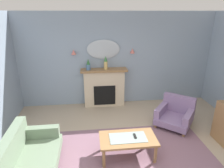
{
  "coord_description": "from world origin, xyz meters",
  "views": [
    {
      "loc": [
        -0.82,
        -2.72,
        2.73
      ],
      "look_at": [
        -0.3,
        1.72,
        1.07
      ],
      "focal_mm": 31.24,
      "sensor_mm": 36.0,
      "label": 1
    }
  ],
  "objects_px": {
    "wall_sconce_right": "(132,51)",
    "wall_mirror": "(103,49)",
    "mantel_vase_right": "(88,65)",
    "coffee_table": "(128,140)",
    "floral_couch": "(24,163)",
    "mantel_vase_centre": "(106,63)",
    "armchair_by_coffee_table": "(175,114)",
    "fireplace": "(104,88)",
    "wall_sconce_left": "(74,52)",
    "tv_remote": "(135,136)"
  },
  "relations": [
    {
      "from": "wall_mirror",
      "to": "floral_couch",
      "type": "bearing_deg",
      "value": -119.16
    },
    {
      "from": "fireplace",
      "to": "coffee_table",
      "type": "height_order",
      "value": "fireplace"
    },
    {
      "from": "wall_mirror",
      "to": "wall_sconce_right",
      "type": "distance_m",
      "value": 0.85
    },
    {
      "from": "fireplace",
      "to": "wall_sconce_right",
      "type": "xyz_separation_m",
      "value": [
        0.85,
        0.09,
        1.09
      ]
    },
    {
      "from": "fireplace",
      "to": "mantel_vase_right",
      "type": "distance_m",
      "value": 0.86
    },
    {
      "from": "fireplace",
      "to": "wall_sconce_right",
      "type": "distance_m",
      "value": 1.38
    },
    {
      "from": "wall_sconce_left",
      "to": "armchair_by_coffee_table",
      "type": "bearing_deg",
      "value": -28.89
    },
    {
      "from": "armchair_by_coffee_table",
      "to": "mantel_vase_centre",
      "type": "bearing_deg",
      "value": 142.09
    },
    {
      "from": "coffee_table",
      "to": "tv_remote",
      "type": "xyz_separation_m",
      "value": [
        0.14,
        0.02,
        0.07
      ]
    },
    {
      "from": "mantel_vase_right",
      "to": "wall_sconce_right",
      "type": "bearing_deg",
      "value": 5.27
    },
    {
      "from": "mantel_vase_right",
      "to": "wall_mirror",
      "type": "height_order",
      "value": "wall_mirror"
    },
    {
      "from": "tv_remote",
      "to": "armchair_by_coffee_table",
      "type": "distance_m",
      "value": 1.66
    },
    {
      "from": "wall_sconce_left",
      "to": "coffee_table",
      "type": "bearing_deg",
      "value": -65.41
    },
    {
      "from": "floral_couch",
      "to": "armchair_by_coffee_table",
      "type": "relative_size",
      "value": 1.51
    },
    {
      "from": "tv_remote",
      "to": "fireplace",
      "type": "bearing_deg",
      "value": 99.96
    },
    {
      "from": "mantel_vase_right",
      "to": "wall_sconce_right",
      "type": "height_order",
      "value": "wall_sconce_right"
    },
    {
      "from": "wall_mirror",
      "to": "tv_remote",
      "type": "height_order",
      "value": "wall_mirror"
    },
    {
      "from": "mantel_vase_right",
      "to": "wall_mirror",
      "type": "distance_m",
      "value": 0.63
    },
    {
      "from": "tv_remote",
      "to": "mantel_vase_centre",
      "type": "bearing_deg",
      "value": 98.88
    },
    {
      "from": "wall_mirror",
      "to": "wall_sconce_left",
      "type": "bearing_deg",
      "value": -176.63
    },
    {
      "from": "wall_mirror",
      "to": "floral_couch",
      "type": "relative_size",
      "value": 0.56
    },
    {
      "from": "mantel_vase_centre",
      "to": "wall_mirror",
      "type": "xyz_separation_m",
      "value": [
        -0.05,
        0.17,
        0.36
      ]
    },
    {
      "from": "wall_mirror",
      "to": "wall_sconce_right",
      "type": "height_order",
      "value": "wall_mirror"
    },
    {
      "from": "floral_couch",
      "to": "armchair_by_coffee_table",
      "type": "height_order",
      "value": "floral_couch"
    },
    {
      "from": "mantel_vase_centre",
      "to": "wall_mirror",
      "type": "relative_size",
      "value": 0.41
    },
    {
      "from": "tv_remote",
      "to": "floral_couch",
      "type": "relative_size",
      "value": 0.09
    },
    {
      "from": "wall_sconce_left",
      "to": "armchair_by_coffee_table",
      "type": "relative_size",
      "value": 0.12
    },
    {
      "from": "wall_sconce_right",
      "to": "coffee_table",
      "type": "relative_size",
      "value": 0.13
    },
    {
      "from": "wall_sconce_right",
      "to": "armchair_by_coffee_table",
      "type": "bearing_deg",
      "value": -58.7
    },
    {
      "from": "wall_sconce_left",
      "to": "armchair_by_coffee_table",
      "type": "distance_m",
      "value": 3.22
    },
    {
      "from": "tv_remote",
      "to": "wall_mirror",
      "type": "bearing_deg",
      "value": 99.41
    },
    {
      "from": "tv_remote",
      "to": "mantel_vase_right",
      "type": "bearing_deg",
      "value": 110.42
    },
    {
      "from": "mantel_vase_right",
      "to": "coffee_table",
      "type": "relative_size",
      "value": 0.29
    },
    {
      "from": "wall_sconce_left",
      "to": "armchair_by_coffee_table",
      "type": "xyz_separation_m",
      "value": [
        2.56,
        -1.41,
        -1.35
      ]
    },
    {
      "from": "wall_sconce_right",
      "to": "wall_mirror",
      "type": "bearing_deg",
      "value": 176.63
    },
    {
      "from": "mantel_vase_centre",
      "to": "coffee_table",
      "type": "height_order",
      "value": "mantel_vase_centre"
    },
    {
      "from": "mantel_vase_centre",
      "to": "coffee_table",
      "type": "relative_size",
      "value": 0.36
    },
    {
      "from": "fireplace",
      "to": "mantel_vase_centre",
      "type": "xyz_separation_m",
      "value": [
        0.05,
        -0.03,
        0.78
      ]
    },
    {
      "from": "wall_sconce_right",
      "to": "coffee_table",
      "type": "xyz_separation_m",
      "value": [
        -0.58,
        -2.45,
        -1.28
      ]
    },
    {
      "from": "coffee_table",
      "to": "mantel_vase_centre",
      "type": "bearing_deg",
      "value": 95.45
    },
    {
      "from": "wall_sconce_left",
      "to": "wall_sconce_right",
      "type": "distance_m",
      "value": 1.7
    },
    {
      "from": "tv_remote",
      "to": "floral_couch",
      "type": "distance_m",
      "value": 2.02
    },
    {
      "from": "wall_mirror",
      "to": "wall_sconce_right",
      "type": "bearing_deg",
      "value": -3.37
    },
    {
      "from": "mantel_vase_right",
      "to": "tv_remote",
      "type": "height_order",
      "value": "mantel_vase_right"
    },
    {
      "from": "floral_couch",
      "to": "wall_mirror",
      "type": "bearing_deg",
      "value": 60.84
    },
    {
      "from": "fireplace",
      "to": "wall_sconce_left",
      "type": "xyz_separation_m",
      "value": [
        -0.85,
        0.09,
        1.09
      ]
    },
    {
      "from": "mantel_vase_centre",
      "to": "coffee_table",
      "type": "bearing_deg",
      "value": -84.55
    },
    {
      "from": "wall_sconce_right",
      "to": "armchair_by_coffee_table",
      "type": "relative_size",
      "value": 0.12
    },
    {
      "from": "fireplace",
      "to": "tv_remote",
      "type": "bearing_deg",
      "value": -80.04
    },
    {
      "from": "wall_sconce_right",
      "to": "tv_remote",
      "type": "bearing_deg",
      "value": -100.22
    }
  ]
}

